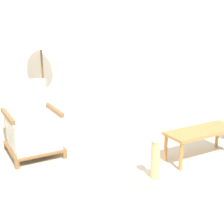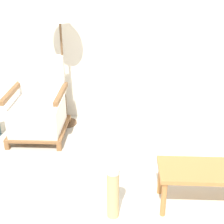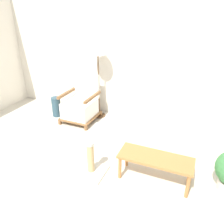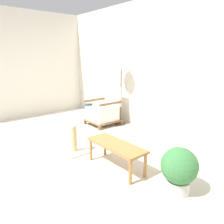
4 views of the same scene
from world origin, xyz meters
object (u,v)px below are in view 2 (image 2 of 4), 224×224
floor_lamp (59,12)px  scratching_post (113,205)px  coffee_table (217,174)px  armchair (39,110)px

floor_lamp → scratching_post: (0.66, -1.64, -1.25)m
coffee_table → scratching_post: (-0.84, -0.19, -0.18)m
floor_lamp → scratching_post: 2.16m
armchair → floor_lamp: 1.13m
floor_lamp → coffee_table: size_ratio=1.70×
coffee_table → scratching_post: scratching_post is taller
armchair → coffee_table: armchair is taller
armchair → coffee_table: size_ratio=0.96×
scratching_post → armchair: bearing=124.6°
floor_lamp → scratching_post: floor_lamp is taller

